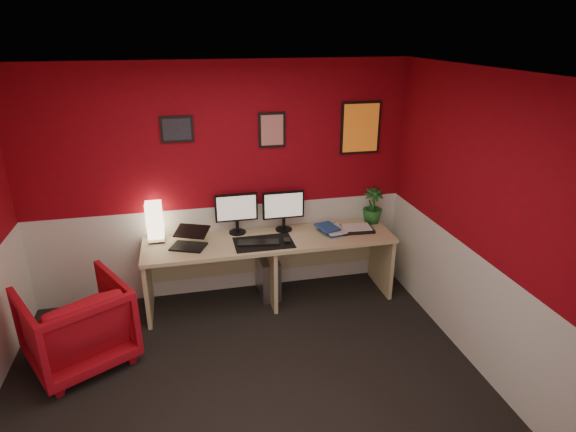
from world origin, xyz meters
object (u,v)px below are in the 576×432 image
object	(u,v)px
monitor_left	(237,208)
monitor_right	(284,205)
pc_tower	(268,275)
potted_plant	(373,206)
armchair	(77,324)
shoji_lamp	(155,223)
zen_tray	(356,229)
desk	(271,270)
laptop	(188,237)

from	to	relation	value
monitor_left	monitor_right	world-z (taller)	same
pc_tower	monitor_left	bearing A→B (deg)	160.00
potted_plant	armchair	size ratio (longest dim) A/B	0.48
shoji_lamp	zen_tray	bearing A→B (deg)	-5.18
monitor_right	zen_tray	xyz separation A→B (m)	(0.77, -0.18, -0.28)
desk	monitor_right	xyz separation A→B (m)	(0.19, 0.19, 0.66)
zen_tray	armchair	distance (m)	2.89
monitor_right	desk	bearing A→B (deg)	-134.08
desk	monitor_right	world-z (taller)	monitor_right
potted_plant	armchair	world-z (taller)	potted_plant
shoji_lamp	potted_plant	world-z (taller)	shoji_lamp
laptop	armchair	world-z (taller)	laptop
desk	potted_plant	bearing A→B (deg)	9.12
monitor_left	monitor_right	size ratio (longest dim) A/B	1.00
potted_plant	laptop	bearing A→B (deg)	-173.85
zen_tray	pc_tower	bearing A→B (deg)	172.87
shoji_lamp	monitor_left	distance (m)	0.84
laptop	pc_tower	bearing A→B (deg)	34.43
monitor_left	armchair	distance (m)	1.87
laptop	armchair	bearing A→B (deg)	-125.52
zen_tray	laptop	bearing A→B (deg)	-178.73
laptop	pc_tower	xyz separation A→B (m)	(0.83, 0.16, -0.61)
laptop	desk	bearing A→B (deg)	25.26
potted_plant	monitor_left	bearing A→B (deg)	178.69
desk	monitor_right	bearing A→B (deg)	45.92
desk	pc_tower	distance (m)	0.19
potted_plant	pc_tower	size ratio (longest dim) A/B	0.88
desk	armchair	world-z (taller)	armchair
shoji_lamp	pc_tower	distance (m)	1.34
monitor_right	armchair	bearing A→B (deg)	-157.86
shoji_lamp	laptop	distance (m)	0.40
pc_tower	armchair	xyz separation A→B (m)	(-1.83, -0.76, 0.15)
desk	pc_tower	size ratio (longest dim) A/B	5.78
shoji_lamp	monitor_right	bearing A→B (deg)	-0.40
laptop	armchair	xyz separation A→B (m)	(-1.00, -0.60, -0.46)
potted_plant	monitor_right	bearing A→B (deg)	179.93
desk	monitor_right	size ratio (longest dim) A/B	4.48
desk	monitor_left	size ratio (longest dim) A/B	4.48
potted_plant	pc_tower	world-z (taller)	potted_plant
monitor_left	armchair	size ratio (longest dim) A/B	0.70
monitor_left	potted_plant	bearing A→B (deg)	-1.31
shoji_lamp	laptop	xyz separation A→B (m)	(0.31, -0.23, -0.09)
zen_tray	potted_plant	distance (m)	0.36
monitor_right	monitor_left	bearing A→B (deg)	176.16
monitor_left	armchair	bearing A→B (deg)	-150.67
shoji_lamp	laptop	bearing A→B (deg)	-36.30
armchair	shoji_lamp	bearing A→B (deg)	-158.57
shoji_lamp	monitor_left	world-z (taller)	monitor_left
desk	pc_tower	world-z (taller)	desk
shoji_lamp	armchair	distance (m)	1.22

